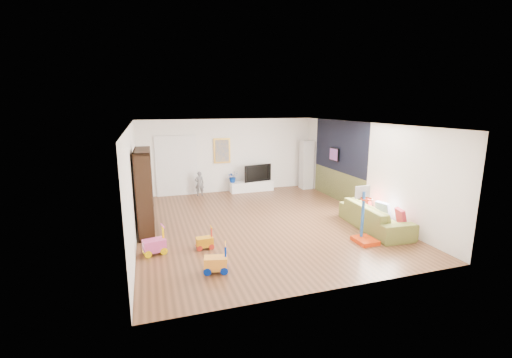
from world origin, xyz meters
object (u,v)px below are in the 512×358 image
object	(u,v)px
media_console	(252,186)
bookshelf	(145,192)
sofa	(375,217)
basketball_hoop	(367,215)

from	to	relation	value
media_console	bookshelf	size ratio (longest dim) A/B	0.77
bookshelf	sofa	distance (m)	5.95
bookshelf	basketball_hoop	bearing A→B (deg)	-24.14
media_console	sofa	size ratio (longest dim) A/B	0.73
bookshelf	basketball_hoop	xyz separation A→B (m)	(4.90, -2.32, -0.39)
media_console	bookshelf	xyz separation A→B (m)	(-3.81, -3.27, 0.87)
media_console	bookshelf	distance (m)	5.09
sofa	basketball_hoop	xyz separation A→B (m)	(-0.79, -0.73, 0.34)
media_console	basketball_hoop	world-z (taller)	basketball_hoop
media_console	basketball_hoop	bearing A→B (deg)	-80.62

